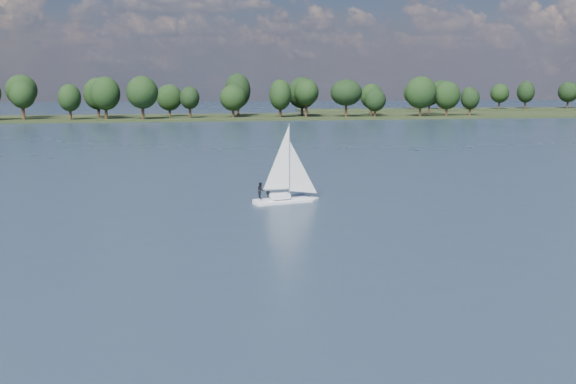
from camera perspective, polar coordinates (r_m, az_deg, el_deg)
The scene contains 5 objects.
ground at distance 113.55m, azimuth -6.58°, elevation 3.73°, with size 700.00×700.00×0.00m, color #233342.
far_shore at distance 225.11m, azimuth -8.78°, elevation 6.49°, with size 660.00×40.00×1.50m, color black.
far_shore_back at distance 320.72m, azimuth 20.95°, elevation 6.83°, with size 220.00×30.00×1.40m, color black.
sailboat at distance 61.56m, azimuth -0.43°, elevation 1.09°, with size 6.31×3.00×8.01m.
treeline at distance 221.12m, azimuth -8.84°, elevation 8.56°, with size 563.28×74.18×17.97m.
Camera 1 is at (-8.48, -12.68, 11.19)m, focal length 40.00 mm.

